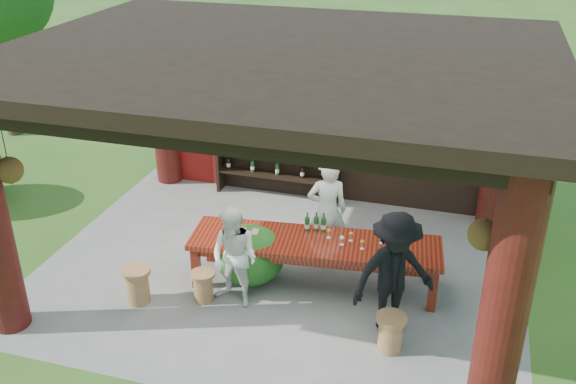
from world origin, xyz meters
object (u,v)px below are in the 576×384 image
(stool_near_left, at_px, (203,286))
(napkin_basket, at_px, (250,235))
(guest_woman, at_px, (234,258))
(stool_far_left, at_px, (137,285))
(wine_shelf, at_px, (277,145))
(guest_man, at_px, (394,275))
(tasting_table, at_px, (315,247))
(stool_near_right, at_px, (390,332))
(host, at_px, (327,211))

(stool_near_left, xyz_separation_m, napkin_basket, (0.50, 0.63, 0.57))
(stool_near_left, height_order, guest_woman, guest_woman)
(stool_near_left, relative_size, stool_far_left, 0.85)
(wine_shelf, height_order, guest_man, wine_shelf)
(tasting_table, relative_size, napkin_basket, 14.55)
(stool_near_right, height_order, host, host)
(host, height_order, guest_man, guest_man)
(tasting_table, distance_m, guest_woman, 1.25)
(wine_shelf, height_order, stool_far_left, wine_shelf)
(host, bearing_deg, stool_near_left, 29.65)
(tasting_table, bearing_deg, wine_shelf, 117.73)
(wine_shelf, height_order, stool_near_left, wine_shelf)
(stool_near_left, height_order, host, host)
(guest_man, bearing_deg, stool_near_left, 147.86)
(host, bearing_deg, stool_far_left, 20.71)
(stool_near_right, bearing_deg, host, 123.87)
(wine_shelf, height_order, stool_near_right, wine_shelf)
(guest_woman, bearing_deg, stool_near_right, 5.16)
(wine_shelf, xyz_separation_m, stool_near_left, (-0.01, -3.59, -0.81))
(tasting_table, height_order, stool_near_left, tasting_table)
(wine_shelf, relative_size, stool_far_left, 4.36)
(guest_man, bearing_deg, stool_near_right, -115.92)
(napkin_basket, bearing_deg, stool_far_left, -146.16)
(stool_near_left, height_order, stool_far_left, stool_far_left)
(guest_man, bearing_deg, guest_woman, 146.20)
(napkin_basket, bearing_deg, stool_near_right, -23.19)
(tasting_table, xyz_separation_m, guest_man, (1.26, -0.80, 0.26))
(stool_near_left, bearing_deg, tasting_table, 30.98)
(guest_woman, xyz_separation_m, guest_man, (2.23, -0.01, 0.14))
(wine_shelf, bearing_deg, stool_near_right, -54.96)
(tasting_table, bearing_deg, stool_far_left, -153.43)
(stool_far_left, distance_m, guest_woman, 1.49)
(wine_shelf, distance_m, napkin_basket, 3.00)
(stool_near_right, bearing_deg, tasting_table, 137.75)
(stool_near_right, xyz_separation_m, napkin_basket, (-2.25, 0.97, 0.54))
(guest_man, relative_size, napkin_basket, 6.88)
(stool_near_left, distance_m, host, 2.26)
(stool_near_right, bearing_deg, wine_shelf, 125.04)
(stool_near_right, bearing_deg, napkin_basket, 156.81)
(host, distance_m, guest_woman, 1.83)
(tasting_table, relative_size, guest_woman, 2.50)
(stool_near_right, height_order, napkin_basket, napkin_basket)
(wine_shelf, xyz_separation_m, guest_woman, (0.46, -3.51, -0.30))
(stool_near_right, relative_size, napkin_basket, 2.02)
(wine_shelf, xyz_separation_m, host, (1.43, -1.95, -0.20))
(guest_man, bearing_deg, wine_shelf, 93.84)
(tasting_table, xyz_separation_m, stool_near_right, (1.32, -1.20, -0.36))
(tasting_table, height_order, guest_woman, guest_woman)
(wine_shelf, xyz_separation_m, napkin_basket, (0.49, -2.95, -0.24))
(tasting_table, height_order, stool_near_right, tasting_table)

